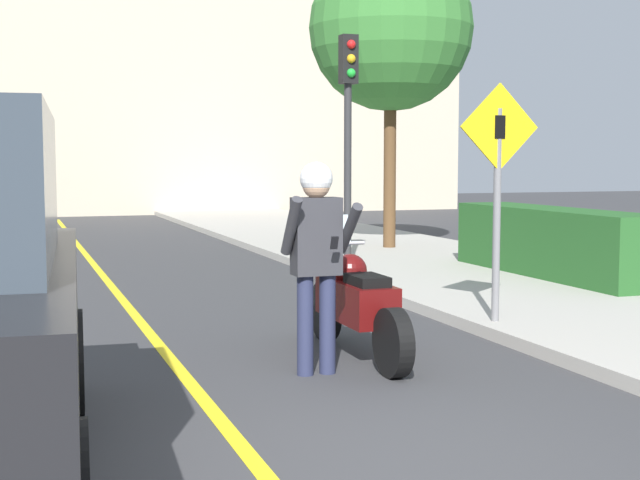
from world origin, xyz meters
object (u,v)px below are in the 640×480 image
at_px(crossing_sign, 498,179).
at_px(traffic_light, 348,106).
at_px(motorcycle, 356,304).
at_px(person_biker, 317,244).
at_px(street_tree, 391,29).

height_order(crossing_sign, traffic_light, traffic_light).
xyz_separation_m(motorcycle, person_biker, (-0.57, -0.54, 0.62)).
bearing_deg(motorcycle, street_tree, 64.46).
height_order(person_biker, street_tree, street_tree).
bearing_deg(person_biker, traffic_light, 66.78).
bearing_deg(traffic_light, street_tree, 54.88).
distance_m(crossing_sign, traffic_light, 5.19).
relative_size(crossing_sign, street_tree, 0.43).
relative_size(person_biker, traffic_light, 0.49).
height_order(motorcycle, street_tree, street_tree).
relative_size(motorcycle, crossing_sign, 0.92).
bearing_deg(street_tree, crossing_sign, -105.67).
xyz_separation_m(person_biker, crossing_sign, (2.37, 1.10, 0.51)).
relative_size(motorcycle, traffic_light, 0.62).
relative_size(motorcycle, street_tree, 0.39).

